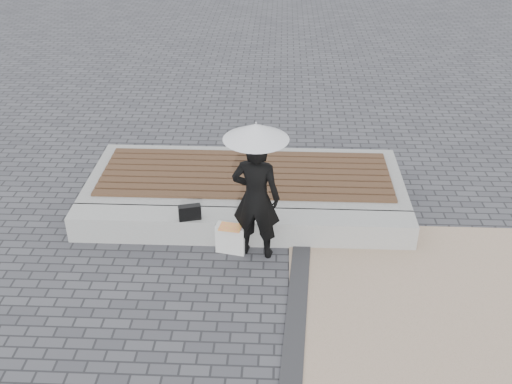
% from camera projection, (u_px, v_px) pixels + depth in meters
% --- Properties ---
extents(ground, '(80.00, 80.00, 0.00)m').
position_uv_depth(ground, '(233.00, 312.00, 7.34)').
color(ground, '#48484D').
rests_on(ground, ground).
extents(terrazzo_zone, '(5.00, 5.00, 0.02)m').
position_uv_depth(terrazzo_zone, '(508.00, 350.00, 6.79)').
color(terrazzo_zone, tan).
rests_on(terrazzo_zone, ground).
extents(edging_band, '(0.61, 5.20, 0.04)m').
position_uv_depth(edging_band, '(294.00, 342.00, 6.88)').
color(edging_band, '#2D2D2F').
rests_on(edging_band, ground).
extents(seating_ledge, '(5.00, 0.45, 0.40)m').
position_uv_depth(seating_ledge, '(241.00, 227.00, 8.62)').
color(seating_ledge, '#A7A8A3').
rests_on(seating_ledge, ground).
extents(timber_platform, '(5.00, 2.00, 0.40)m').
position_uv_depth(timber_platform, '(246.00, 185.00, 9.65)').
color(timber_platform, '#A0A09B').
rests_on(timber_platform, ground).
extents(timber_decking, '(4.60, 1.60, 0.04)m').
position_uv_depth(timber_decking, '(246.00, 174.00, 9.54)').
color(timber_decking, brown).
rests_on(timber_decking, timber_platform).
extents(woman, '(0.73, 0.54, 1.81)m').
position_uv_depth(woman, '(256.00, 198.00, 7.94)').
color(woman, black).
rests_on(woman, ground).
extents(parasol, '(0.85, 0.85, 1.08)m').
position_uv_depth(parasol, '(256.00, 132.00, 7.45)').
color(parasol, '#B2B2B7').
rests_on(parasol, ground).
extents(handbag, '(0.33, 0.19, 0.22)m').
position_uv_depth(handbag, '(190.00, 212.00, 8.37)').
color(handbag, black).
rests_on(handbag, seating_ledge).
extents(canvas_tote, '(0.44, 0.25, 0.43)m').
position_uv_depth(canvas_tote, '(231.00, 238.00, 8.33)').
color(canvas_tote, silver).
rests_on(canvas_tote, ground).
extents(magazine, '(0.34, 0.27, 0.01)m').
position_uv_depth(magazine, '(230.00, 227.00, 8.18)').
color(magazine, '#F23954').
rests_on(magazine, canvas_tote).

